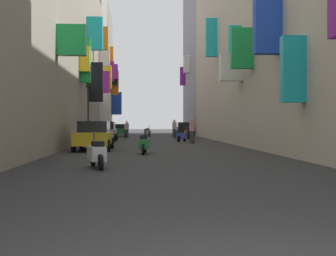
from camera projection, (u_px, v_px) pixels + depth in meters
The scene contains 22 objects.
ground_plane at pixel (154, 142), 33.56m from camera, with size 140.00×140.00×0.00m, color #2D2D30.
building_left_mid_a at pixel (50, 19), 34.21m from camera, with size 7.23×13.37×18.77m.
building_left_mid_b at pixel (69, 70), 43.07m from camera, with size 7.10×4.32×13.12m.
building_left_mid_c at pixel (77, 56), 48.65m from camera, with size 7.12×6.93×17.38m.
building_left_far at pixel (87, 72), 57.52m from camera, with size 7.36×10.83×15.96m.
building_right_mid_a at pixel (261, 24), 33.62m from camera, with size 7.34×30.28×17.80m.
building_right_mid_b at pixel (213, 56), 56.31m from camera, with size 6.73×15.18×19.63m.
parked_car_green at pixel (117, 130), 47.08m from camera, with size 1.97×4.15×1.30m.
parked_car_black at pixel (184, 128), 51.42m from camera, with size 1.89×4.09×1.50m.
parked_car_grey at pixel (104, 131), 35.16m from camera, with size 1.94×4.22×1.52m.
parked_car_yellow at pixel (94, 135), 23.35m from camera, with size 1.85×4.43×1.50m.
scooter_blue at pixel (182, 136), 33.54m from camera, with size 0.87×1.87×1.13m.
scooter_green at pixel (144, 144), 20.50m from camera, with size 0.52×1.93×1.13m.
scooter_black at pixel (190, 134), 38.41m from camera, with size 0.74×1.80×1.13m.
scooter_silver at pixel (148, 132), 46.49m from camera, with size 0.66×1.85×1.13m.
scooter_white at pixel (97, 153), 13.90m from camera, with size 0.72×1.87×1.13m.
scooter_orange at pixel (186, 133), 43.09m from camera, with size 0.51×1.82×1.13m.
pedestrian_crossing at pixel (127, 130), 42.32m from camera, with size 0.38×0.38×1.59m.
pedestrian_near_left at pixel (111, 129), 41.39m from camera, with size 0.39×0.39×1.73m.
pedestrian_near_right at pixel (192, 131), 30.29m from camera, with size 0.45×0.45×1.79m.
pedestrian_mid_street at pixel (174, 129), 41.41m from camera, with size 0.51×0.51×1.73m.
traffic_light_near_corner at pixel (88, 98), 30.01m from camera, with size 0.26×0.34×4.56m.
Camera 1 is at (-1.01, -3.55, 1.41)m, focal length 47.87 mm.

